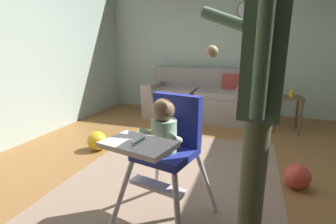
# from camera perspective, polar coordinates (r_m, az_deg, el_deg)

# --- Properties ---
(ground) EXTENTS (6.04, 6.79, 0.10)m
(ground) POSITION_cam_1_polar(r_m,az_deg,el_deg) (2.65, 4.02, -14.20)
(ground) COLOR #936132
(wall_far) EXTENTS (5.24, 0.06, 2.65)m
(wall_far) POSITION_cam_1_polar(r_m,az_deg,el_deg) (4.91, 12.39, 15.32)
(wall_far) COLOR #B3C9B9
(wall_far) RESTS_ON ground
(wall_left) EXTENTS (0.06, 5.79, 2.65)m
(wall_left) POSITION_cam_1_polar(r_m,az_deg,el_deg) (3.81, -30.18, 14.12)
(wall_left) COLOR #B4CABE
(wall_left) RESTS_ON ground
(area_rug) EXTENTS (1.92, 2.52, 0.01)m
(area_rug) POSITION_cam_1_polar(r_m,az_deg,el_deg) (2.46, 1.29, -15.20)
(area_rug) COLOR gray
(area_rug) RESTS_ON ground
(couch) EXTENTS (1.78, 0.86, 0.86)m
(couch) POSITION_cam_1_polar(r_m,az_deg,el_deg) (4.54, 6.69, 3.08)
(couch) COLOR gray
(couch) RESTS_ON ground
(high_chair) EXTENTS (0.72, 0.81, 0.91)m
(high_chair) POSITION_cam_1_polar(r_m,az_deg,el_deg) (1.69, -0.48, -6.11)
(high_chair) COLOR white
(high_chair) RESTS_ON ground
(adult_standing) EXTENTS (0.51, 0.52, 1.68)m
(adult_standing) POSITION_cam_1_polar(r_m,az_deg,el_deg) (1.47, 20.13, 3.09)
(adult_standing) COLOR #636848
(adult_standing) RESTS_ON ground
(toy_ball) EXTENTS (0.24, 0.24, 0.24)m
(toy_ball) POSITION_cam_1_polar(r_m,az_deg,el_deg) (3.20, -15.82, -6.29)
(toy_ball) COLOR gold
(toy_ball) RESTS_ON ground
(toy_ball_second) EXTENTS (0.23, 0.23, 0.23)m
(toy_ball_second) POSITION_cam_1_polar(r_m,az_deg,el_deg) (2.57, 27.31, -12.85)
(toy_ball_second) COLOR #D13D33
(toy_ball_second) RESTS_ON ground
(side_table) EXTENTS (0.40, 0.40, 0.52)m
(side_table) POSITION_cam_1_polar(r_m,az_deg,el_deg) (4.12, 25.43, 1.25)
(side_table) COLOR brown
(side_table) RESTS_ON ground
(sippy_cup) EXTENTS (0.07, 0.07, 0.10)m
(sippy_cup) POSITION_cam_1_polar(r_m,az_deg,el_deg) (4.09, 26.30, 3.80)
(sippy_cup) COLOR gold
(sippy_cup) RESTS_ON side_table
(wall_clock) EXTENTS (0.30, 0.04, 0.30)m
(wall_clock) POSITION_cam_1_polar(r_m,az_deg,el_deg) (4.88, 17.32, 21.29)
(wall_clock) COLOR white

